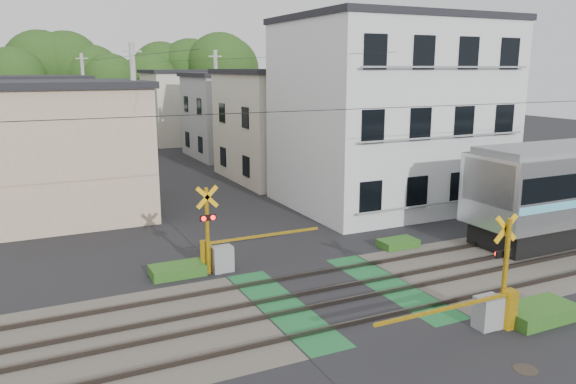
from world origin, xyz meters
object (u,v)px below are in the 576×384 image
apartment_block (389,113)px  pedestrian (120,142)px  crossing_signal_far (219,252)px  manhole_cover (525,370)px  crossing_signal_near (493,304)px

apartment_block → pedestrian: apartment_block is taller
crossing_signal_far → apartment_block: (11.09, 5.84, 3.94)m
pedestrian → manhole_cover: 39.10m
crossing_signal_far → manhole_cover: 10.23m
crossing_signal_far → pedestrian: bearing=86.9°
crossing_signal_near → crossing_signal_far: same height
manhole_cover → pedestrian: bearing=93.9°
crossing_signal_near → apartment_block: apartment_block is taller
manhole_cover → apartment_block: bearing=65.8°
pedestrian → crossing_signal_far: bearing=65.0°
crossing_signal_far → pedestrian: (1.63, 29.74, 0.20)m
apartment_block → pedestrian: 25.97m
crossing_signal_near → apartment_block: bearing=65.8°
crossing_signal_near → pedestrian: (-3.54, 37.05, 0.20)m
pedestrian → manhole_cover: bearing=72.1°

